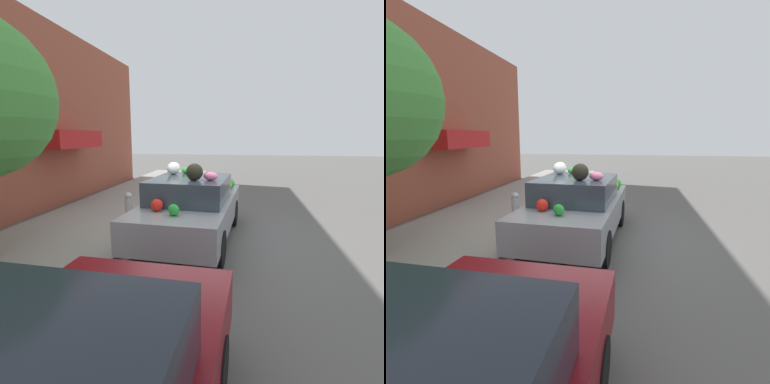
# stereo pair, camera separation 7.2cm
# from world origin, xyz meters

# --- Properties ---
(ground_plane) EXTENTS (60.00, 60.00, 0.00)m
(ground_plane) POSITION_xyz_m (0.00, 0.00, 0.00)
(ground_plane) COLOR #565451
(sidewalk_curb) EXTENTS (24.00, 3.20, 0.13)m
(sidewalk_curb) POSITION_xyz_m (0.00, 2.70, 0.07)
(sidewalk_curb) COLOR gray
(sidewalk_curb) RESTS_ON ground
(fire_hydrant) EXTENTS (0.20, 0.20, 0.70)m
(fire_hydrant) POSITION_xyz_m (0.91, 1.79, 0.48)
(fire_hydrant) COLOR #B2B2B7
(fire_hydrant) RESTS_ON sidewalk_curb
(art_car) EXTENTS (4.20, 1.97, 1.75)m
(art_car) POSITION_xyz_m (-0.03, -0.05, 0.75)
(art_car) COLOR gray
(art_car) RESTS_ON ground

